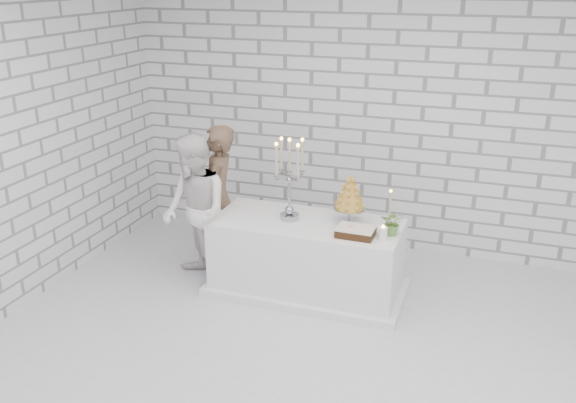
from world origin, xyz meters
The scene contains 12 objects.
ground centered at (0.00, 0.00, 0.00)m, with size 6.00×5.00×0.01m, color silver.
wall_back centered at (0.00, 2.50, 1.50)m, with size 6.00×0.01×3.00m, color white.
wall_left centered at (-3.00, 0.00, 1.50)m, with size 0.01×5.00×3.00m, color white.
cake_table centered at (-0.53, 1.15, 0.38)m, with size 1.80×0.80×0.75m, color white.
groom centered at (-1.56, 1.32, 0.78)m, with size 0.57×0.37×1.57m, color brown.
bride centered at (-1.63, 0.95, 0.78)m, with size 0.76×0.59×1.55m, color white.
candelabra centered at (-0.72, 1.15, 1.15)m, with size 0.33×0.33×0.81m, color #9797A0, non-canonical shape.
croquembouche centered at (-0.15, 1.26, 0.99)m, with size 0.31×0.31×0.48m, color #A1701D, non-canonical shape.
chocolate_cake centered at (-0.02, 0.96, 0.79)m, with size 0.34×0.24×0.08m, color black.
pillar_candle centered at (0.23, 0.96, 0.81)m, with size 0.08×0.08×0.12m, color white.
extra_taper centered at (0.21, 1.35, 0.91)m, with size 0.06×0.06×0.32m, color #BDB18D.
flowers centered at (0.29, 1.10, 0.87)m, with size 0.21×0.18×0.23m, color #3E7832.
Camera 1 is at (1.11, -4.09, 3.01)m, focal length 38.68 mm.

